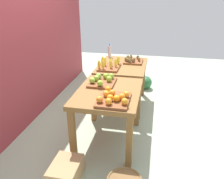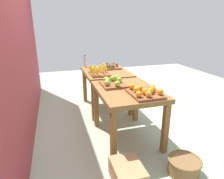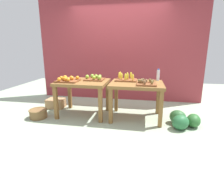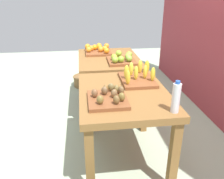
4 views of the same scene
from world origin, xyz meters
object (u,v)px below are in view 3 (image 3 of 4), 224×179
Objects in this scene: display_table_left at (83,86)px; wicker_basket at (38,113)px; water_bottle at (158,75)px; cardboard_produce_box at (56,103)px; display_table_right at (136,88)px; watermelon_pile at (183,120)px; orange_bin at (67,80)px; banana_crate at (126,79)px; apple_bin at (95,78)px; kiwi_bin at (146,83)px.

display_table_left is 2.85× the size of wicker_basket.
water_bottle is 0.63× the size of cardboard_produce_box.
display_table_right is at bearing 0.00° from display_table_left.
water_bottle is at bearing 11.41° from display_table_left.
display_table_left is 1.02m from cardboard_produce_box.
watermelon_pile is at bearing 2.13° from wicker_basket.
water_bottle is (1.83, 0.43, 0.08)m from orange_bin.
cardboard_produce_box is (-0.81, 0.30, -0.53)m from display_table_left.
banana_crate reaches higher than cardboard_produce_box.
apple_bin reaches higher than kiwi_bin.
banana_crate is 1.37m from watermelon_pile.
water_bottle is at bearing 0.30° from cardboard_produce_box.
apple_bin reaches higher than cardboard_produce_box.
orange_bin reaches higher than display_table_right.
water_bottle reaches higher than banana_crate.
banana_crate reaches higher than orange_bin.
orange_bin is 1.21m from banana_crate.
watermelon_pile is at bearing -3.05° from orange_bin.
water_bottle is at bearing 7.57° from apple_bin.
display_table_right is 2.36× the size of orange_bin.
banana_crate is at bearing 141.88° from display_table_right.
watermelon_pile is 1.71× the size of wicker_basket.
apple_bin is 0.66m from banana_crate.
kiwi_bin reaches higher than display_table_left.
display_table_left is at bearing 23.28° from orange_bin.
display_table_left is at bearing 173.10° from kiwi_bin.
banana_crate is at bearing 14.55° from orange_bin.
water_bottle is 0.69× the size of wicker_basket.
wicker_basket is (-2.87, -0.11, -0.03)m from watermelon_pile.
cardboard_produce_box is at bearing 85.26° from wicker_basket.
display_table_right is 4.15× the size of water_bottle.
apple_bin is at bearing 167.93° from watermelon_pile.
water_bottle is (1.32, 0.18, 0.08)m from apple_bin.
kiwi_bin is 0.54m from water_bottle.
kiwi_bin reaches higher than display_table_right.
apple_bin is (0.51, 0.26, 0.00)m from orange_bin.
orange_bin is at bearing -156.72° from display_table_left.
display_table_right is 2.89× the size of kiwi_bin.
orange_bin reaches higher than watermelon_pile.
display_table_left reaches higher than watermelon_pile.
banana_crate is 1.96m from wicker_basket.
watermelon_pile reaches higher than wicker_basket.
wicker_basket is at bearing -174.91° from kiwi_bin.
water_bottle is 2.48m from cardboard_produce_box.
display_table_left is at bearing -148.98° from apple_bin.
apple_bin reaches higher than display_table_left.
orange_bin is 0.57m from apple_bin.
display_table_right is at bearing 138.60° from kiwi_bin.
apple_bin is 0.94× the size of banana_crate.
apple_bin is at bearing -172.43° from water_bottle.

